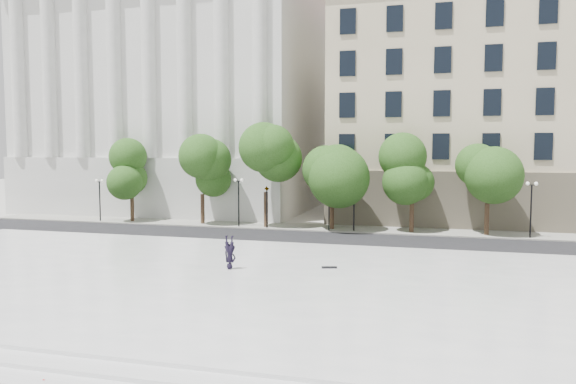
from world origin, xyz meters
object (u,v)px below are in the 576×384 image
person_lying (230,265)px  skateboard (329,267)px  traffic_light_east (329,187)px  traffic_light_west (267,186)px

person_lying → skateboard: size_ratio=2.17×
traffic_light_east → skateboard: size_ratio=5.01×
traffic_light_east → person_lying: bearing=-97.0°
traffic_light_west → person_lying: traffic_light_west is taller
person_lying → skateboard: person_lying is taller
person_lying → skateboard: (5.18, 1.64, -0.21)m
person_lying → traffic_light_east: bearing=86.4°
traffic_light_east → skateboard: (3.06, -15.72, -3.21)m
skateboard → traffic_light_west: bearing=102.3°
traffic_light_east → skateboard: bearing=-79.0°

